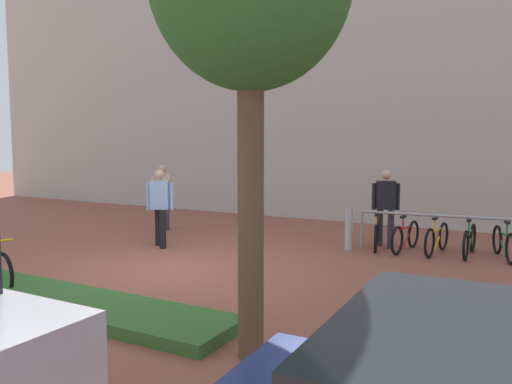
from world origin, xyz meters
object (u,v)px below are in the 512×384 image
bollard_steel (349,229)px  person_suited_navy (386,203)px  person_shirt_blue (160,203)px  person_shirt_white (163,193)px  bike_rack_cluster (437,237)px

bollard_steel → person_suited_navy: (0.60, 0.69, 0.53)m
bollard_steel → person_shirt_blue: bearing=-155.6°
person_shirt_white → person_shirt_blue: (1.39, -1.82, 0.00)m
bollard_steel → person_suited_navy: size_ratio=0.52×
bike_rack_cluster → person_shirt_white: 6.92m
bike_rack_cluster → person_shirt_blue: 5.97m
person_suited_navy → bike_rack_cluster: bearing=-7.2°
bollard_steel → person_shirt_white: 5.18m
person_shirt_white → person_suited_navy: same height
bike_rack_cluster → bollard_steel: 1.82m
bollard_steel → person_suited_navy: 1.06m
bollard_steel → person_shirt_white: person_shirt_white is taller
person_suited_navy → person_shirt_blue: bearing=-151.2°
bike_rack_cluster → person_suited_navy: size_ratio=1.86×
bike_rack_cluster → bollard_steel: (-1.73, -0.55, 0.10)m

